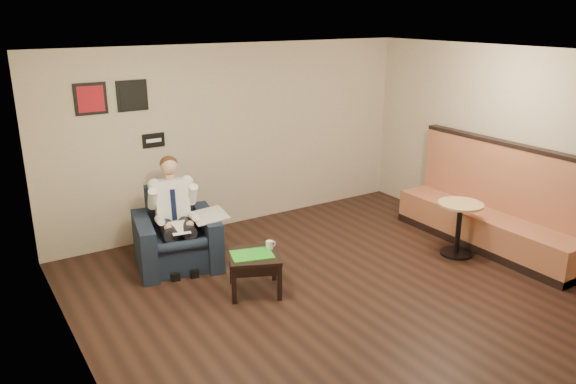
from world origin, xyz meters
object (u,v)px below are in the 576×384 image
side_table (255,273)px  coffee_mug (269,245)px  seated_man (177,220)px  banquette (490,197)px  cafe_table (458,229)px  smartphone (258,248)px  armchair (176,230)px  green_folder (252,255)px

side_table → coffee_mug: bearing=9.9°
seated_man → banquette: banquette is taller
coffee_mug → cafe_table: bearing=-12.5°
cafe_table → smartphone: bearing=166.1°
armchair → side_table: (0.51, -1.21, -0.26)m
side_table → banquette: size_ratio=0.21×
coffee_mug → banquette: 3.33m
armchair → green_folder: (0.47, -1.22, -0.01)m
seated_man → cafe_table: (3.44, -1.63, -0.31)m
coffee_mug → banquette: (3.27, -0.60, 0.20)m
green_folder → banquette: 3.59m
green_folder → coffee_mug: (0.27, 0.05, 0.04)m
side_table → banquette: 3.57m
armchair → smartphone: armchair is taller
coffee_mug → armchair: bearing=122.3°
armchair → side_table: 1.34m
side_table → green_folder: (-0.04, -0.01, 0.25)m
coffee_mug → banquette: size_ratio=0.04×
green_folder → smartphone: size_ratio=3.21×
armchair → cafe_table: (3.42, -1.76, -0.12)m
side_table → cafe_table: size_ratio=0.79×
smartphone → armchair: bearing=154.1°
side_table → cafe_table: (2.91, -0.55, 0.13)m
coffee_mug → banquette: banquette is taller
side_table → smartphone: smartphone is taller
armchair → cafe_table: bearing=-16.1°
green_folder → coffee_mug: size_ratio=4.74×
armchair → smartphone: (0.63, -1.07, -0.01)m
coffee_mug → seated_man: bearing=126.3°
banquette → cafe_table: 0.69m
seated_man → smartphone: seated_man is taller
coffee_mug → smartphone: size_ratio=0.68×
green_folder → banquette: size_ratio=0.17×
coffee_mug → cafe_table: size_ratio=0.14×
cafe_table → green_folder: bearing=169.5°
armchair → seated_man: 0.23m
armchair → coffee_mug: armchair is taller
seated_man → green_folder: (0.49, -1.09, -0.19)m
green_folder → smartphone: 0.21m
smartphone → side_table: bearing=-97.4°
green_folder → banquette: (3.53, -0.55, 0.24)m
green_folder → coffee_mug: 0.28m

